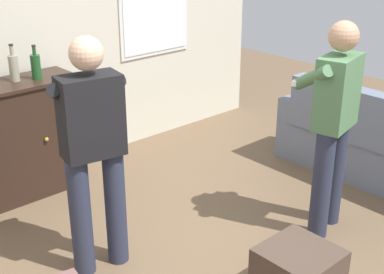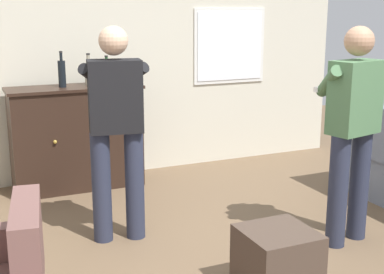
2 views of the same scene
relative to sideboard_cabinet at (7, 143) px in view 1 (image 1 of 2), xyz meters
The scene contains 6 objects.
wall_back_with_window 1.18m from the sideboard_cabinet, 26.90° to the left, with size 5.20×0.15×2.80m.
sideboard_cabinet is the anchor object (origin of this frame).
bottle_wine_green 0.66m from the sideboard_cabinet, ahead, with size 0.08×0.08×0.32m.
bottle_spirits_clear 0.72m from the sideboard_cabinet, ahead, with size 0.08×0.08×0.30m.
person_standing_left 1.46m from the sideboard_cabinet, 89.14° to the right, with size 0.55×0.51×1.68m.
person_standing_right 2.76m from the sideboard_cabinet, 52.97° to the right, with size 0.54×0.51×1.68m.
Camera 1 is at (-2.35, -1.95, 2.36)m, focal length 50.00 mm.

